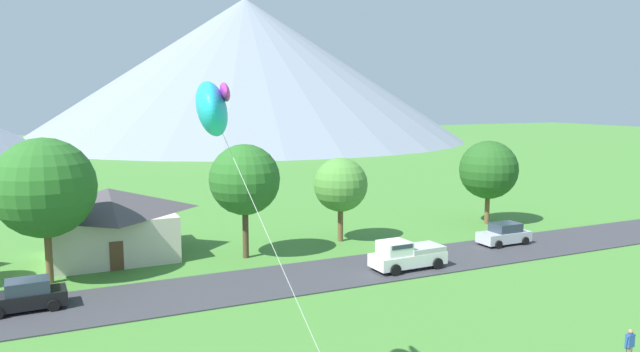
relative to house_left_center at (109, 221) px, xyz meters
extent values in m
cube|color=#38383D|center=(9.43, -10.76, -2.59)|extent=(160.00, 6.47, 0.08)
cone|color=gray|center=(47.83, 114.06, 16.45)|extent=(118.32, 118.32, 38.17)
cube|color=beige|center=(0.00, 0.00, -0.99)|extent=(8.71, 7.74, 3.28)
pyramid|color=#474247|center=(0.00, 0.00, 1.55)|extent=(9.40, 8.36, 1.80)
cube|color=brown|center=(0.00, -3.89, -1.63)|extent=(0.90, 0.06, 2.00)
cylinder|color=brown|center=(32.68, -2.72, -1.11)|extent=(0.44, 0.44, 3.04)
sphere|color=#23561E|center=(32.68, -2.72, 2.40)|extent=(5.32, 5.32, 5.32)
cylinder|color=#4C3823|center=(8.89, -4.47, -0.71)|extent=(0.44, 0.44, 3.84)
sphere|color=#286623|center=(8.89, -4.47, 3.13)|extent=(5.11, 5.11, 5.11)
cylinder|color=brown|center=(17.42, -2.89, -1.13)|extent=(0.44, 0.44, 3.01)
sphere|color=#4C8938|center=(17.42, -2.89, 2.01)|extent=(4.35, 4.35, 4.35)
cylinder|color=brown|center=(-4.14, -4.92, -0.76)|extent=(0.44, 0.44, 3.75)
sphere|color=#286623|center=(-4.14, -4.92, 3.45)|extent=(6.22, 6.22, 6.22)
cube|color=#B7BCC1|center=(28.53, -9.55, -1.95)|extent=(4.20, 1.81, 0.80)
cube|color=#2D3847|center=(28.68, -9.55, -1.21)|extent=(2.20, 1.59, 0.68)
cylinder|color=black|center=(27.18, -10.47, -2.23)|extent=(0.64, 0.24, 0.64)
cylinder|color=black|center=(27.18, -8.63, -2.23)|extent=(0.64, 0.24, 0.64)
cylinder|color=black|center=(29.88, -10.47, -2.23)|extent=(0.64, 0.24, 0.64)
cylinder|color=black|center=(29.88, -8.63, -2.23)|extent=(0.64, 0.24, 0.64)
cube|color=black|center=(-5.44, -9.85, -1.95)|extent=(4.26, 1.95, 0.80)
cube|color=#2D3847|center=(-5.29, -9.85, -1.21)|extent=(2.25, 1.66, 0.68)
cylinder|color=black|center=(-4.06, -10.72, -2.23)|extent=(0.65, 0.26, 0.64)
cylinder|color=black|center=(-4.12, -8.89, -2.23)|extent=(0.65, 0.26, 0.64)
cube|color=white|center=(17.92, -12.00, -1.88)|extent=(5.25, 2.14, 0.84)
cube|color=white|center=(16.82, -12.03, -1.01)|extent=(1.95, 1.89, 0.90)
cube|color=#2D3847|center=(16.82, -12.03, -0.74)|extent=(1.67, 1.92, 0.28)
cube|color=#B7B7B7|center=(19.07, -11.97, -1.28)|extent=(2.75, 2.03, 0.36)
cylinder|color=black|center=(16.25, -13.07, -2.17)|extent=(0.77, 0.30, 0.76)
cylinder|color=black|center=(16.19, -11.03, -2.17)|extent=(0.77, 0.30, 0.76)
cylinder|color=black|center=(19.65, -12.98, -2.17)|extent=(0.77, 0.30, 0.76)
cylinder|color=black|center=(19.59, -10.94, -2.17)|extent=(0.77, 0.30, 0.76)
ellipsoid|color=#1EB2D1|center=(0.79, -26.41, 8.62)|extent=(1.95, 3.16, 1.92)
ellipsoid|color=#D12D9E|center=(1.20, -26.51, 9.15)|extent=(1.11, 3.01, 0.66)
cylinder|color=silver|center=(2.22, -28.92, 3.77)|extent=(2.89, 5.05, 9.72)
cube|color=#2D51A3|center=(18.47, -28.43, -1.46)|extent=(0.36, 0.22, 0.58)
sphere|color=#9E7051|center=(18.47, -28.43, -1.06)|extent=(0.21, 0.21, 0.21)
cylinder|color=#2D51A3|center=(18.25, -28.43, -1.51)|extent=(0.12, 0.18, 0.59)
cylinder|color=#2D51A3|center=(18.69, -28.43, -1.51)|extent=(0.12, 0.18, 0.59)
camera|label=1|loc=(-4.14, -45.01, 9.00)|focal=33.44mm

